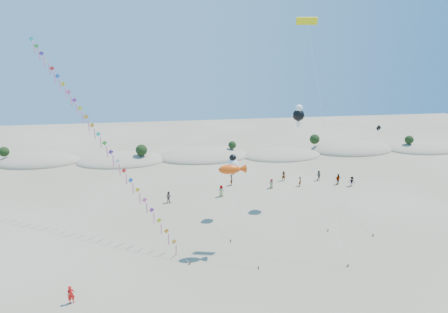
{
  "coord_description": "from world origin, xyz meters",
  "views": [
    {
      "loc": [
        -5.35,
        -26.89,
        23.43
      ],
      "look_at": [
        0.11,
        14.0,
        10.09
      ],
      "focal_mm": 30.0,
      "sensor_mm": 36.0,
      "label": 1
    }
  ],
  "objects_px": {
    "flyer_foreground": "(71,295)",
    "parafoil_kite": "(308,26)",
    "kite_train": "(96,131)",
    "fish_kite": "(233,169)"
  },
  "relations": [
    {
      "from": "fish_kite",
      "to": "parafoil_kite",
      "type": "height_order",
      "value": "parafoil_kite"
    },
    {
      "from": "flyer_foreground",
      "to": "kite_train",
      "type": "bearing_deg",
      "value": 64.5
    },
    {
      "from": "parafoil_kite",
      "to": "flyer_foreground",
      "type": "xyz_separation_m",
      "value": [
        -24.88,
        -11.47,
        -23.56
      ]
    },
    {
      "from": "fish_kite",
      "to": "flyer_foreground",
      "type": "distance_m",
      "value": 19.73
    },
    {
      "from": "parafoil_kite",
      "to": "flyer_foreground",
      "type": "height_order",
      "value": "parafoil_kite"
    },
    {
      "from": "flyer_foreground",
      "to": "parafoil_kite",
      "type": "bearing_deg",
      "value": 0.7
    },
    {
      "from": "kite_train",
      "to": "flyer_foreground",
      "type": "height_order",
      "value": "kite_train"
    },
    {
      "from": "fish_kite",
      "to": "flyer_foreground",
      "type": "height_order",
      "value": "fish_kite"
    },
    {
      "from": "kite_train",
      "to": "fish_kite",
      "type": "height_order",
      "value": "kite_train"
    },
    {
      "from": "fish_kite",
      "to": "flyer_foreground",
      "type": "relative_size",
      "value": 5.74
    }
  ]
}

